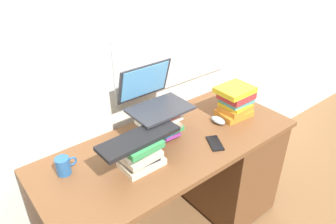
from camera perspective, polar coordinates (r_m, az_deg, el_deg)
The scene contains 10 objects.
wall_back at distance 1.81m, azimuth -6.70°, elevation 13.73°, with size 6.00×0.06×2.60m.
desk at distance 2.21m, azimuth 9.00°, elevation -9.38°, with size 1.52×0.64×0.76m.
book_stack_tall at distance 1.78m, azimuth -1.47°, elevation -2.14°, with size 0.24×0.20×0.18m.
book_stack_keyboard_riser at distance 1.59m, azimuth -5.19°, elevation -7.33°, with size 0.21×0.19×0.16m.
book_stack_side at distance 2.03m, azimuth 12.09°, elevation 1.93°, with size 0.23×0.18×0.20m.
laptop at distance 1.75m, azimuth -2.63°, elevation 2.67°, with size 0.33×0.29×0.23m.
keyboard at distance 1.54m, azimuth -5.29°, elevation -4.75°, with size 0.42×0.14×0.02m, color black.
computer_mouse at distance 1.98m, azimuth 9.04°, elevation -1.49°, with size 0.06×0.10×0.04m, color #A5A8AD.
mug at distance 1.64m, azimuth -18.37°, elevation -9.20°, with size 0.11×0.07×0.09m.
cell_phone at distance 1.80m, azimuth 8.50°, elevation -5.61°, with size 0.07×0.14×0.01m, color black.
Camera 1 is at (-0.91, -1.11, 1.82)m, focal length 33.70 mm.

